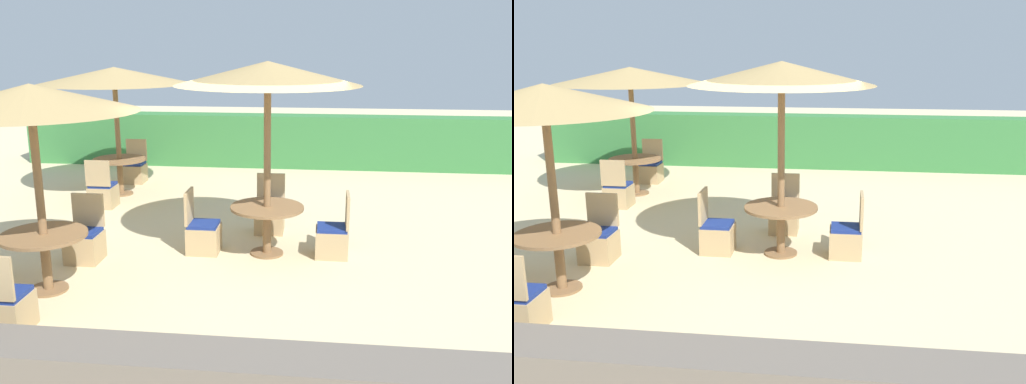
# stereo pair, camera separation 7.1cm
# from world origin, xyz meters

# --- Properties ---
(ground_plane) EXTENTS (40.00, 40.00, 0.00)m
(ground_plane) POSITION_xyz_m (0.00, 0.00, 0.00)
(ground_plane) COLOR beige
(hedge_row) EXTENTS (13.00, 0.70, 1.28)m
(hedge_row) POSITION_xyz_m (0.00, 6.63, 0.64)
(hedge_row) COLOR #387A3D
(hedge_row) RESTS_ON ground_plane
(stone_border) EXTENTS (10.00, 0.56, 0.48)m
(stone_border) POSITION_xyz_m (0.00, -3.10, 0.24)
(stone_border) COLOR #6B6056
(stone_border) RESTS_ON ground_plane
(parasol_front_left) EXTENTS (2.50, 2.50, 2.54)m
(parasol_front_left) POSITION_xyz_m (-2.41, -1.08, 2.37)
(parasol_front_left) COLOR olive
(parasol_front_left) RESTS_ON ground_plane
(round_table_front_left) EXTENTS (1.05, 1.05, 0.74)m
(round_table_front_left) POSITION_xyz_m (-2.41, -1.08, 0.58)
(round_table_front_left) COLOR olive
(round_table_front_left) RESTS_ON ground_plane
(patio_chair_front_left_north) EXTENTS (0.46, 0.46, 0.93)m
(patio_chair_front_left_north) POSITION_xyz_m (-2.35, -0.06, 0.26)
(patio_chair_front_left_north) COLOR tan
(patio_chair_front_left_north) RESTS_ON ground_plane
(patio_chair_front_left_south) EXTENTS (0.46, 0.46, 0.93)m
(patio_chair_front_left_south) POSITION_xyz_m (-2.35, -2.13, 0.26)
(patio_chair_front_left_south) COLOR tan
(patio_chair_front_left_south) RESTS_ON ground_plane
(parasol_back_left) EXTENTS (2.98, 2.98, 2.54)m
(parasol_back_left) POSITION_xyz_m (-3.11, 3.54, 2.37)
(parasol_back_left) COLOR olive
(parasol_back_left) RESTS_ON ground_plane
(round_table_back_left) EXTENTS (1.05, 1.05, 0.74)m
(round_table_back_left) POSITION_xyz_m (-3.11, 3.54, 0.58)
(round_table_back_left) COLOR olive
(round_table_back_left) RESTS_ON ground_plane
(patio_chair_back_left_north) EXTENTS (0.46, 0.46, 0.93)m
(patio_chair_back_left_north) POSITION_xyz_m (-3.15, 4.57, 0.26)
(patio_chair_back_left_north) COLOR tan
(patio_chair_back_left_north) RESTS_ON ground_plane
(patio_chair_back_left_south) EXTENTS (0.46, 0.46, 0.93)m
(patio_chair_back_left_south) POSITION_xyz_m (-3.11, 2.59, 0.26)
(patio_chair_back_left_south) COLOR tan
(patio_chair_back_left_south) RESTS_ON ground_plane
(parasol_center) EXTENTS (2.56, 2.56, 2.75)m
(parasol_center) POSITION_xyz_m (0.17, 0.49, 2.58)
(parasol_center) COLOR olive
(parasol_center) RESTS_ON ground_plane
(round_table_center) EXTENTS (1.06, 1.06, 0.72)m
(round_table_center) POSITION_xyz_m (0.17, 0.49, 0.57)
(round_table_center) COLOR olive
(round_table_center) RESTS_ON ground_plane
(patio_chair_center_east) EXTENTS (0.46, 0.46, 0.93)m
(patio_chair_center_east) POSITION_xyz_m (1.12, 0.52, 0.26)
(patio_chair_center_east) COLOR tan
(patio_chair_center_east) RESTS_ON ground_plane
(patio_chair_center_north) EXTENTS (0.46, 0.46, 0.93)m
(patio_chair_center_north) POSITION_xyz_m (0.12, 1.51, 0.26)
(patio_chair_center_north) COLOR tan
(patio_chair_center_north) RESTS_ON ground_plane
(patio_chair_center_west) EXTENTS (0.46, 0.46, 0.93)m
(patio_chair_center_west) POSITION_xyz_m (-0.77, 0.47, 0.26)
(patio_chair_center_west) COLOR tan
(patio_chair_center_west) RESTS_ON ground_plane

